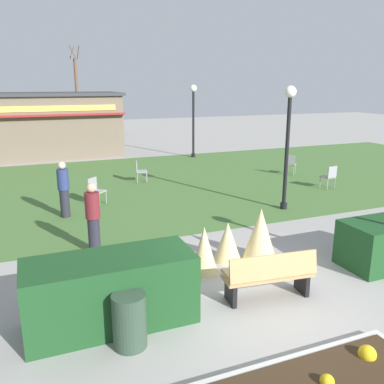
{
  "coord_description": "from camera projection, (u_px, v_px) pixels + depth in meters",
  "views": [
    {
      "loc": [
        -3.86,
        -5.92,
        3.89
      ],
      "look_at": [
        0.02,
        3.63,
        1.16
      ],
      "focal_mm": 38.24,
      "sensor_mm": 36.0,
      "label": 1
    }
  ],
  "objects": [
    {
      "name": "ground_plane",
      "position": [
        263.0,
        297.0,
        7.7
      ],
      "size": [
        80.0,
        80.0,
        0.0
      ],
      "primitive_type": "plane",
      "color": "#999691"
    },
    {
      "name": "lawn_patch",
      "position": [
        136.0,
        185.0,
        16.24
      ],
      "size": [
        36.0,
        12.0,
        0.01
      ],
      "primitive_type": "cube",
      "color": "#446B33",
      "rests_on": "ground_plane"
    },
    {
      "name": "park_bench",
      "position": [
        269.0,
        276.0,
        7.51
      ],
      "size": [
        1.75,
        0.7,
        0.95
      ],
      "color": "tan",
      "rests_on": "ground_plane"
    },
    {
      "name": "hedge_left",
      "position": [
        111.0,
        291.0,
        6.73
      ],
      "size": [
        2.74,
        1.1,
        1.18
      ],
      "primitive_type": "cube",
      "color": "#19421E",
      "rests_on": "ground_plane"
    },
    {
      "name": "hedge_right",
      "position": [
        384.0,
        243.0,
        8.96
      ],
      "size": [
        1.83,
        1.1,
        1.0
      ],
      "primitive_type": "cube",
      "color": "#19421E",
      "rests_on": "ground_plane"
    },
    {
      "name": "ornamental_grass_behind_left",
      "position": [
        228.0,
        242.0,
        9.19
      ],
      "size": [
        0.64,
        0.64,
        0.91
      ],
      "primitive_type": "cone",
      "color": "#D1BC7F",
      "rests_on": "ground_plane"
    },
    {
      "name": "ornamental_grass_behind_right",
      "position": [
        260.0,
        235.0,
        9.18
      ],
      "size": [
        0.79,
        0.79,
        1.22
      ],
      "primitive_type": "cone",
      "color": "#D1BC7F",
      "rests_on": "ground_plane"
    },
    {
      "name": "ornamental_grass_behind_center",
      "position": [
        204.0,
        250.0,
        8.55
      ],
      "size": [
        0.6,
        0.6,
        1.03
      ],
      "primitive_type": "cone",
      "color": "#D1BC7F",
      "rests_on": "ground_plane"
    },
    {
      "name": "lamppost_mid",
      "position": [
        288.0,
        133.0,
        12.53
      ],
      "size": [
        0.36,
        0.36,
        3.84
      ],
      "color": "black",
      "rests_on": "ground_plane"
    },
    {
      "name": "lamppost_far",
      "position": [
        193.0,
        112.0,
        21.79
      ],
      "size": [
        0.36,
        0.36,
        3.84
      ],
      "color": "black",
      "rests_on": "ground_plane"
    },
    {
      "name": "trash_bin",
      "position": [
        129.0,
        321.0,
        6.17
      ],
      "size": [
        0.52,
        0.52,
        0.86
      ],
      "primitive_type": "cylinder",
      "color": "#2D4233",
      "rests_on": "ground_plane"
    },
    {
      "name": "food_kiosk",
      "position": [
        41.0,
        125.0,
        22.4
      ],
      "size": [
        8.57,
        4.59,
        3.44
      ],
      "color": "#6B5B4C",
      "rests_on": "ground_plane"
    },
    {
      "name": "cafe_chair_west",
      "position": [
        290.0,
        163.0,
        17.88
      ],
      "size": [
        0.62,
        0.62,
        0.89
      ],
      "color": "gray",
      "rests_on": "ground_plane"
    },
    {
      "name": "cafe_chair_east",
      "position": [
        330.0,
        175.0,
        15.53
      ],
      "size": [
        0.49,
        0.49,
        0.89
      ],
      "color": "gray",
      "rests_on": "ground_plane"
    },
    {
      "name": "cafe_chair_center",
      "position": [
        139.0,
        169.0,
        16.58
      ],
      "size": [
        0.52,
        0.52,
        0.89
      ],
      "color": "gray",
      "rests_on": "ground_plane"
    },
    {
      "name": "cafe_chair_north",
      "position": [
        95.0,
        189.0,
        13.53
      ],
      "size": [
        0.62,
        0.62,
        0.89
      ],
      "color": "gray",
      "rests_on": "ground_plane"
    },
    {
      "name": "person_strolling",
      "position": [
        64.0,
        189.0,
        12.13
      ],
      "size": [
        0.34,
        0.34,
        1.69
      ],
      "rotation": [
        0.0,
        0.0,
        2.44
      ],
      "color": "#23232D",
      "rests_on": "ground_plane"
    },
    {
      "name": "person_standing",
      "position": [
        93.0,
        218.0,
        9.55
      ],
      "size": [
        0.34,
        0.34,
        1.69
      ],
      "rotation": [
        0.0,
        0.0,
        3.69
      ],
      "color": "#23232D",
      "rests_on": "ground_plane"
    },
    {
      "name": "parked_car_west_slot",
      "position": [
        23.0,
        130.0,
        29.93
      ],
      "size": [
        4.25,
        2.14,
        1.2
      ],
      "color": "#B7BABF",
      "rests_on": "ground_plane"
    },
    {
      "name": "parked_car_center_slot",
      "position": [
        91.0,
        127.0,
        31.71
      ],
      "size": [
        4.2,
        2.06,
        1.2
      ],
      "color": "maroon",
      "rests_on": "ground_plane"
    },
    {
      "name": "tree_left_bg",
      "position": [
        77.0,
        92.0,
        36.69
      ],
      "size": [
        0.91,
        0.96,
        7.12
      ],
      "color": "brown",
      "rests_on": "ground_plane"
    }
  ]
}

